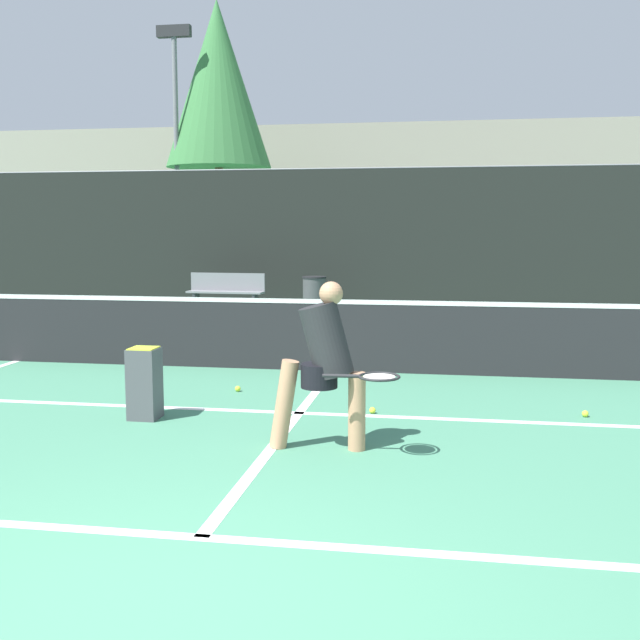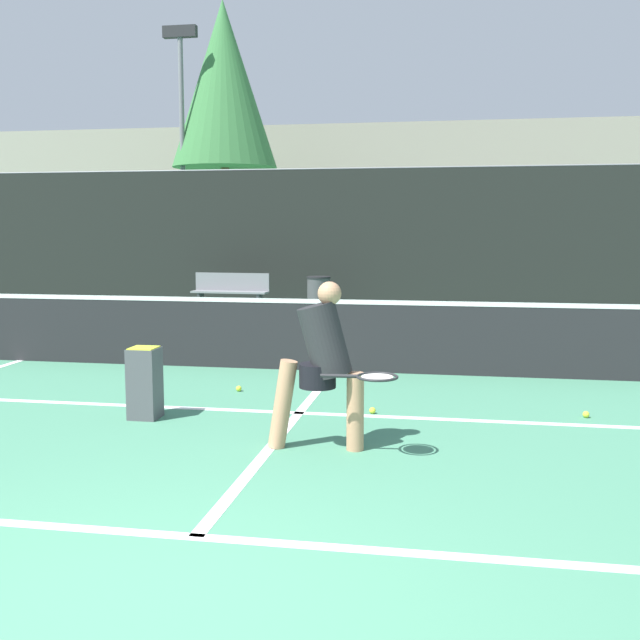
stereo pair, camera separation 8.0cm
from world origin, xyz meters
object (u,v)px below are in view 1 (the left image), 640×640
(parked_car, at_px, (503,276))
(courtside_bench, at_px, (226,290))
(ball_hopper, at_px, (145,382))
(trash_bin, at_px, (314,294))
(player_practicing, at_px, (325,360))

(parked_car, bearing_deg, courtside_bench, -149.87)
(ball_hopper, height_order, parked_car, parked_car)
(ball_hopper, bearing_deg, trash_bin, 89.71)
(courtside_bench, distance_m, trash_bin, 2.00)
(player_practicing, xyz_separation_m, trash_bin, (-1.86, 10.22, -0.37))
(ball_hopper, xyz_separation_m, parked_car, (4.40, 13.04, 0.25))
(ball_hopper, distance_m, courtside_bench, 9.56)
(ball_hopper, bearing_deg, parked_car, 71.36)
(courtside_bench, bearing_deg, trash_bin, 6.78)
(courtside_bench, bearing_deg, parked_car, 32.94)
(trash_bin, distance_m, parked_car, 5.62)
(trash_bin, bearing_deg, ball_hopper, -90.29)
(parked_car, bearing_deg, ball_hopper, -108.64)
(ball_hopper, distance_m, parked_car, 13.76)
(courtside_bench, relative_size, trash_bin, 2.20)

